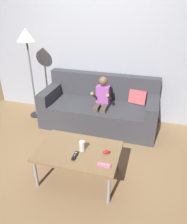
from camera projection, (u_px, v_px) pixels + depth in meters
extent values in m
plane|color=olive|center=(70.00, 161.00, 3.01)|extent=(8.40, 8.40, 0.00)
cube|color=#999EA8|center=(98.00, 47.00, 3.67)|extent=(4.20, 0.05, 2.50)
cube|color=#38383D|center=(99.00, 115.00, 3.76)|extent=(1.92, 0.80, 0.40)
cube|color=#38383D|center=(104.00, 86.00, 3.83)|extent=(1.92, 0.16, 0.43)
cube|color=#38383D|center=(51.00, 93.00, 3.82)|extent=(0.18, 0.80, 0.20)
cube|color=#38383D|center=(153.00, 105.00, 3.40)|extent=(0.18, 0.80, 0.20)
cube|color=#B24C51|center=(138.00, 97.00, 3.66)|extent=(0.31, 0.22, 0.25)
cylinder|color=#4C4238|center=(95.00, 124.00, 3.50)|extent=(0.07, 0.07, 0.40)
cylinder|color=#4C4238|center=(102.00, 125.00, 3.47)|extent=(0.07, 0.07, 0.40)
cube|color=#4C4238|center=(97.00, 107.00, 3.50)|extent=(0.08, 0.26, 0.08)
cube|color=#4C4238|center=(104.00, 108.00, 3.47)|extent=(0.08, 0.26, 0.08)
cube|color=#994C9E|center=(103.00, 95.00, 3.52)|extent=(0.21, 0.12, 0.31)
cylinder|color=brown|center=(94.00, 95.00, 3.43)|extent=(0.05, 0.23, 0.18)
cylinder|color=brown|center=(109.00, 97.00, 3.37)|extent=(0.05, 0.23, 0.18)
sphere|color=brown|center=(103.00, 81.00, 3.40)|extent=(0.14, 0.14, 0.14)
cube|color=brown|center=(78.00, 151.00, 2.55)|extent=(0.97, 0.64, 0.04)
cylinder|color=gray|center=(36.00, 173.00, 2.53)|extent=(0.04, 0.04, 0.39)
cylinder|color=gray|center=(109.00, 190.00, 2.32)|extent=(0.04, 0.04, 0.39)
cylinder|color=gray|center=(56.00, 146.00, 2.99)|extent=(0.04, 0.04, 0.39)
cylinder|color=gray|center=(118.00, 158.00, 2.78)|extent=(0.04, 0.04, 0.39)
cube|color=black|center=(75.00, 156.00, 2.44)|extent=(0.04, 0.14, 0.02)
cylinder|color=#99999E|center=(76.00, 153.00, 2.46)|extent=(0.02, 0.02, 0.00)
cylinder|color=silver|center=(75.00, 155.00, 2.44)|extent=(0.01, 0.01, 0.00)
cylinder|color=silver|center=(74.00, 156.00, 2.42)|extent=(0.01, 0.01, 0.00)
ellipsoid|color=red|center=(106.00, 152.00, 2.48)|extent=(0.10, 0.08, 0.04)
cylinder|color=#4C4C51|center=(106.00, 150.00, 2.47)|extent=(0.02, 0.02, 0.01)
cube|color=pink|center=(104.00, 165.00, 2.31)|extent=(0.14, 0.04, 0.02)
cylinder|color=#99999E|center=(108.00, 165.00, 2.29)|extent=(0.02, 0.02, 0.00)
cylinder|color=silver|center=(104.00, 164.00, 2.30)|extent=(0.01, 0.01, 0.00)
cylinder|color=silver|center=(102.00, 164.00, 2.30)|extent=(0.01, 0.01, 0.00)
cylinder|color=silver|center=(82.00, 146.00, 2.52)|extent=(0.07, 0.07, 0.12)
cylinder|color=black|center=(37.00, 114.00, 4.17)|extent=(0.24, 0.24, 0.02)
cylinder|color=slate|center=(32.00, 81.00, 3.84)|extent=(0.03, 0.03, 1.35)
cone|color=beige|center=(26.00, 35.00, 3.48)|extent=(0.32, 0.32, 0.20)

